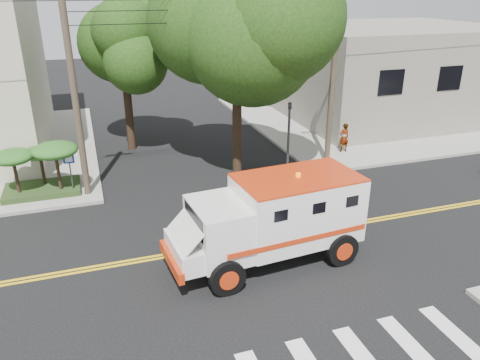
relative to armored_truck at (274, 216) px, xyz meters
name	(u,v)px	position (x,y,z in m)	size (l,w,h in m)	color
ground	(254,241)	(-0.18, 1.39, -1.66)	(100.00, 100.00, 0.00)	black
sidewalk_ne	(368,117)	(13.32, 14.89, -1.59)	(17.00, 17.00, 0.15)	gray
building_right	(387,70)	(14.82, 15.39, 1.49)	(14.00, 12.00, 6.00)	slate
utility_pole_left	(75,95)	(-5.78, 7.39, 2.84)	(0.28, 0.28, 9.00)	#382D23
utility_pole_right	(333,77)	(6.12, 7.59, 2.84)	(0.28, 0.28, 9.00)	#382D23
tree_main	(248,21)	(1.76, 7.59, 5.54)	(6.08, 5.70, 9.85)	black
tree_left	(129,45)	(-2.86, 13.17, 4.07)	(4.48, 4.20, 7.70)	black
tree_right	(298,26)	(8.67, 17.16, 4.43)	(4.80, 4.50, 8.20)	black
traffic_signal	(289,131)	(3.62, 6.99, 0.56)	(0.15, 0.18, 3.60)	#3F3F42
accessibility_sign	(70,168)	(-6.38, 7.56, -0.30)	(0.45, 0.10, 2.02)	#3F3F42
palm_planter	(39,161)	(-7.62, 8.01, -0.02)	(3.52, 2.63, 2.36)	#1E3314
armored_truck	(274,216)	(0.00, 0.00, 0.00)	(6.59, 3.04, 2.92)	silver
pedestrian_a	(344,138)	(7.75, 8.74, -0.71)	(0.58, 0.38, 1.60)	gray
pedestrian_b	(370,127)	(10.29, 10.13, -0.75)	(0.74, 0.58, 1.53)	gray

